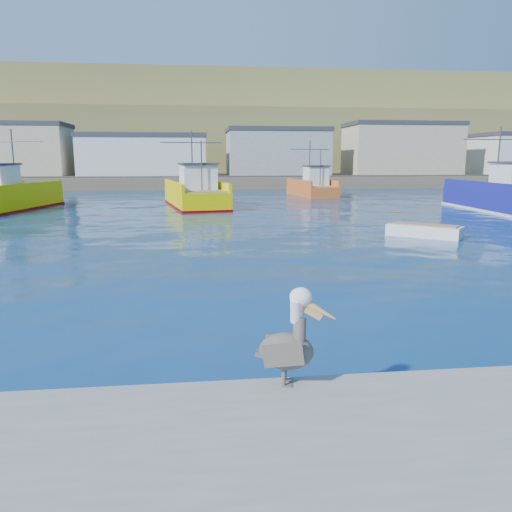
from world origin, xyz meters
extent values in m
plane|color=#06264E|center=(0.00, 0.00, 0.00)|extent=(260.00, 260.00, 0.00)
cube|color=brown|center=(0.00, 72.00, 0.80)|extent=(160.00, 30.00, 1.60)
cube|color=brown|center=(0.00, 98.00, 6.00)|extent=(180.00, 40.00, 14.00)
cube|color=brown|center=(0.00, 118.00, 11.00)|extent=(200.00, 40.00, 24.00)
cube|color=#2D2D2D|center=(0.00, 61.00, 1.65)|extent=(150.00, 5.00, 0.10)
cube|color=tan|center=(-28.00, 67.00, 5.10)|extent=(14.00, 9.00, 7.00)
cube|color=#333338|center=(-28.00, 67.00, 8.90)|extent=(14.28, 9.18, 0.60)
cube|color=silver|center=(-10.00, 67.00, 4.35)|extent=(18.00, 11.00, 5.50)
cube|color=#333338|center=(-10.00, 67.00, 7.40)|extent=(18.36, 11.22, 0.60)
cube|color=gray|center=(10.00, 67.00, 4.85)|extent=(15.00, 10.00, 6.50)
cube|color=#333338|center=(10.00, 67.00, 8.40)|extent=(15.30, 10.20, 0.60)
cube|color=tan|center=(30.00, 67.00, 5.35)|extent=(17.00, 9.00, 7.50)
cube|color=#333338|center=(30.00, 67.00, 9.40)|extent=(17.34, 9.18, 0.60)
cube|color=#ECD300|center=(-17.55, 32.14, 0.73)|extent=(5.83, 11.75, 1.46)
cube|color=#ECD300|center=(-15.83, 31.80, 1.81)|extent=(2.33, 10.86, 0.70)
cube|color=#830204|center=(-17.55, 32.14, 0.05)|extent=(5.95, 11.99, 0.25)
cube|color=#8C7251|center=(-17.55, 32.14, 1.51)|extent=(5.45, 11.25, 0.10)
cylinder|color=#4C4C4C|center=(-17.34, 33.24, 3.96)|extent=(0.14, 0.14, 5.00)
cylinder|color=#4C4C4C|center=(-17.34, 33.24, 5.46)|extent=(5.16, 1.09, 0.08)
cube|color=#ECD300|center=(-2.56, 33.34, 0.73)|extent=(5.78, 11.79, 1.47)
cube|color=#ECD300|center=(-0.75, 33.65, 1.82)|extent=(2.13, 10.94, 0.70)
cube|color=#ECD300|center=(-4.36, 33.03, 1.82)|extent=(2.13, 10.94, 0.70)
cube|color=#830204|center=(-2.56, 33.34, 0.05)|extent=(5.89, 12.03, 0.25)
cube|color=#8C7251|center=(-2.56, 33.34, 1.52)|extent=(5.39, 11.29, 0.10)
cube|color=white|center=(-2.27, 31.67, 2.57)|extent=(3.17, 3.25, 2.00)
cube|color=#333338|center=(-2.27, 31.67, 3.67)|extent=(3.42, 3.62, 0.15)
cylinder|color=#4C4C4C|center=(-2.75, 34.45, 3.97)|extent=(0.14, 0.14, 5.00)
cylinder|color=#4C4C4C|center=(-1.98, 30.00, 3.47)|extent=(0.12, 0.12, 4.00)
cylinder|color=#4C4C4C|center=(-2.75, 34.45, 5.47)|extent=(5.39, 1.02, 0.08)
cube|color=navy|center=(21.90, 26.75, 0.80)|extent=(4.89, 12.50, 1.60)
cube|color=navy|center=(19.87, 26.85, 1.95)|extent=(0.83, 12.07, 0.70)
cube|color=silver|center=(21.90, 26.75, 0.05)|extent=(4.98, 12.75, 0.25)
cube|color=#8C7251|center=(21.90, 26.75, 1.65)|extent=(4.52, 12.00, 0.10)
cylinder|color=#4C4C4C|center=(21.96, 27.98, 4.10)|extent=(0.13, 0.13, 5.00)
cylinder|color=#4C4C4C|center=(21.96, 27.98, 5.60)|extent=(6.03, 0.36, 0.08)
cube|color=#CF5C21|center=(10.37, 44.36, 0.56)|extent=(4.22, 8.94, 1.12)
cube|color=#CF5C21|center=(11.87, 44.54, 1.47)|extent=(1.18, 8.41, 0.70)
cube|color=#CF5C21|center=(8.86, 44.18, 1.47)|extent=(1.18, 8.41, 0.70)
cube|color=#8C7251|center=(10.37, 44.36, 1.17)|extent=(3.92, 8.56, 0.10)
cube|color=white|center=(10.52, 43.07, 2.22)|extent=(2.50, 2.40, 2.00)
cube|color=#333338|center=(10.52, 43.07, 3.32)|extent=(2.69, 2.68, 0.15)
cylinder|color=#4C4C4C|center=(10.27, 45.21, 3.62)|extent=(0.13, 0.13, 5.00)
cylinder|color=#4C4C4C|center=(10.67, 41.79, 3.12)|extent=(0.11, 0.11, 4.00)
cylinder|color=#4C4C4C|center=(10.27, 45.21, 5.12)|extent=(4.50, 0.61, 0.08)
cube|color=silver|center=(9.48, 14.28, 0.23)|extent=(3.71, 3.43, 0.75)
cube|color=#8C7251|center=(9.48, 14.28, 0.64)|extent=(3.25, 2.97, 0.08)
cylinder|color=#595451|center=(-1.11, -3.31, 0.65)|extent=(0.08, 0.08, 0.30)
cube|color=#595451|center=(-1.06, -3.32, 0.51)|extent=(0.18, 0.16, 0.02)
cylinder|color=#595451|center=(-1.06, -3.12, 0.65)|extent=(0.08, 0.08, 0.30)
cube|color=#595451|center=(-1.01, -3.14, 0.51)|extent=(0.18, 0.16, 0.02)
ellipsoid|color=#38332D|center=(-1.06, -3.22, 1.05)|extent=(0.98, 0.72, 0.60)
cube|color=#38332D|center=(-1.15, -3.44, 1.07)|extent=(0.67, 0.24, 0.44)
cube|color=#38332D|center=(-1.03, -2.99, 1.07)|extent=(0.67, 0.24, 0.44)
cube|color=#38332D|center=(-1.43, -3.12, 0.98)|extent=(0.26, 0.22, 0.13)
cylinder|color=#38332D|center=(-0.86, -3.27, 1.37)|extent=(0.28, 0.35, 0.47)
cylinder|color=white|center=(-0.92, -3.26, 1.73)|extent=(0.26, 0.35, 0.45)
ellipsoid|color=white|center=(-0.85, -3.28, 1.94)|extent=(0.41, 0.35, 0.30)
cone|color=gold|center=(-0.59, -3.35, 1.75)|extent=(0.62, 0.30, 0.41)
cube|color=tan|center=(-0.69, -3.32, 1.71)|extent=(0.37, 0.15, 0.26)
camera|label=1|loc=(-2.42, -10.58, 4.04)|focal=35.00mm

